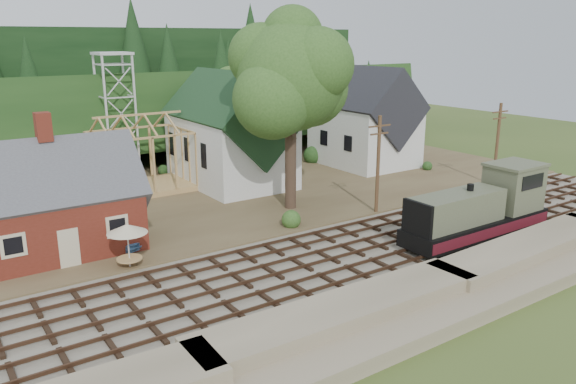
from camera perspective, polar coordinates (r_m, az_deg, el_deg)
ground at (r=37.46m, az=6.50°, el=-6.22°), size 140.00×140.00×0.00m
embankment at (r=32.11m, az=16.61°, el=-10.64°), size 64.00×5.00×1.60m
railroad_bed at (r=37.43m, az=6.50°, el=-6.11°), size 64.00×11.00×0.16m
village_flat at (r=51.61m, az=-6.64°, el=0.05°), size 64.00×26.00×0.30m
hillside at (r=73.22m, az=-15.52°, el=4.05°), size 70.00×28.96×12.74m
ridge at (r=88.31m, az=-18.99°, el=5.65°), size 80.00×20.00×12.00m
depot at (r=39.24m, az=-22.80°, el=-1.40°), size 10.80×7.41×9.00m
church at (r=52.90m, az=-5.74°, el=6.03°), size 8.40×15.17×13.00m
farmhouse at (r=61.64m, az=7.81°, el=7.01°), size 8.40×10.80×10.60m
timber_frame at (r=52.12m, az=-14.67°, el=3.32°), size 8.20×6.20×6.99m
lattice_tower at (r=56.87m, az=-17.27°, el=11.01°), size 3.20×3.20×12.12m
big_tree at (r=44.26m, az=0.39°, el=10.85°), size 10.90×8.40×14.70m
telegraph_pole_near at (r=44.43m, az=9.14°, el=2.88°), size 2.20×0.28×8.00m
telegraph_pole_far at (r=55.68m, az=20.48°, el=4.63°), size 2.20×0.28×8.00m
locomotive at (r=41.37m, az=19.11°, el=-1.72°), size 12.28×3.07×4.90m
car_blue at (r=38.82m, az=-16.75°, el=-4.60°), size 2.72×3.79×1.20m
car_red at (r=64.87m, az=11.15°, el=3.67°), size 4.26×2.91×1.08m
patio_set at (r=35.01m, az=-16.02°, el=-3.80°), size 2.42×2.42×2.69m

